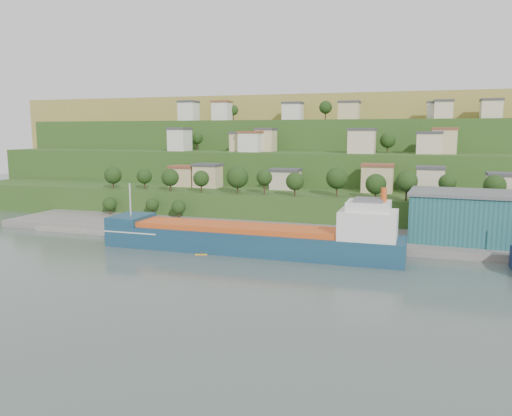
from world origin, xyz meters
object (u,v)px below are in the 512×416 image
at_px(cargo_ship_near, 258,240).
at_px(warehouse, 472,216).
at_px(caravan, 135,220).
at_px(kayak_orange, 240,255).

height_order(cargo_ship_near, warehouse, cargo_ship_near).
xyz_separation_m(cargo_ship_near, caravan, (-45.90, 17.40, -0.36)).
relative_size(warehouse, kayak_orange, 10.80).
height_order(warehouse, caravan, warehouse).
distance_m(cargo_ship_near, caravan, 49.08).
height_order(cargo_ship_near, kayak_orange, cargo_ship_near).
bearing_deg(cargo_ship_near, caravan, 159.16).
bearing_deg(warehouse, kayak_orange, -151.27).
relative_size(caravan, kayak_orange, 2.25).
xyz_separation_m(warehouse, caravan, (-96.83, -3.94, -5.68)).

